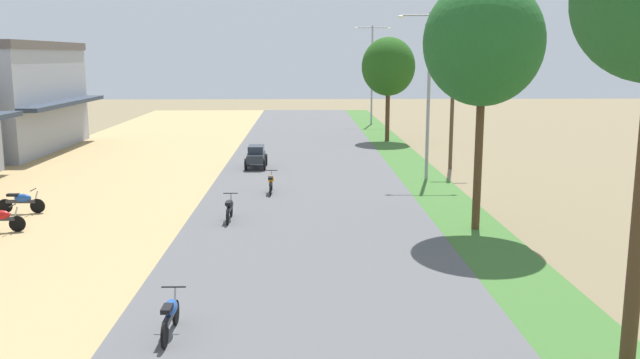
{
  "coord_description": "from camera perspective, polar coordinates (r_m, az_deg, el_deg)",
  "views": [
    {
      "loc": [
        -0.24,
        -4.24,
        6.04
      ],
      "look_at": [
        0.38,
        19.53,
        1.61
      ],
      "focal_mm": 37.48,
      "sensor_mm": 36.0,
      "label": 1
    }
  ],
  "objects": [
    {
      "name": "median_tree_third",
      "position": [
        47.42,
        5.86,
        9.55
      ],
      "size": [
        3.73,
        3.73,
        7.26
      ],
      "color": "#4C351E",
      "rests_on": "median_strip"
    },
    {
      "name": "motorbike_ahead_third",
      "position": [
        24.65,
        -7.74,
        -2.37
      ],
      "size": [
        0.54,
        1.8,
        0.94
      ],
      "color": "black",
      "rests_on": "road_strip"
    },
    {
      "name": "parked_motorbike_sixth",
      "position": [
        28.07,
        -24.12,
        -1.66
      ],
      "size": [
        1.8,
        0.54,
        0.94
      ],
      "color": "black",
      "rests_on": "dirt_shoulder"
    },
    {
      "name": "streetlamp_mid",
      "position": [
        58.94,
        4.46,
        9.42
      ],
      "size": [
        3.16,
        0.2,
        8.49
      ],
      "color": "gray",
      "rests_on": "median_strip"
    },
    {
      "name": "utility_pole_near",
      "position": [
        36.35,
        11.3,
        8.21
      ],
      "size": [
        1.8,
        0.2,
        8.99
      ],
      "color": "brown",
      "rests_on": "ground"
    },
    {
      "name": "median_tree_second",
      "position": [
        23.35,
        13.78,
        11.27
      ],
      "size": [
        4.01,
        4.01,
        8.55
      ],
      "color": "#4C351E",
      "rests_on": "median_strip"
    },
    {
      "name": "car_sedan_charcoal",
      "position": [
        36.07,
        -5.48,
        2.05
      ],
      "size": [
        1.1,
        2.26,
        1.19
      ],
      "color": "#282D33",
      "rests_on": "road_strip"
    },
    {
      "name": "motorbike_ahead_fourth",
      "position": [
        29.43,
        -4.21,
        -0.19
      ],
      "size": [
        0.54,
        1.8,
        0.94
      ],
      "color": "black",
      "rests_on": "road_strip"
    },
    {
      "name": "motorbike_ahead_second",
      "position": [
        15.01,
        -12.66,
        -11.09
      ],
      "size": [
        0.54,
        1.8,
        0.94
      ],
      "color": "black",
      "rests_on": "road_strip"
    },
    {
      "name": "streetlamp_near",
      "position": [
        32.62,
        9.28,
        7.97
      ],
      "size": [
        3.16,
        0.2,
        7.99
      ],
      "color": "gray",
      "rests_on": "median_strip"
    }
  ]
}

